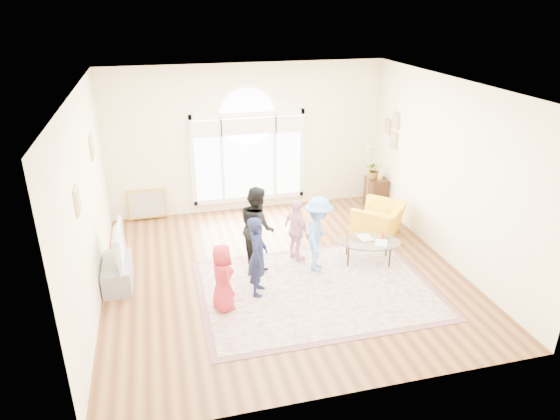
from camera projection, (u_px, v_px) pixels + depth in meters
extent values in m
plane|color=#542C15|center=(282.00, 272.00, 8.71)|extent=(6.00, 6.00, 0.00)
plane|color=beige|center=(248.00, 139.00, 10.75)|extent=(6.00, 0.00, 6.00)
plane|color=beige|center=(352.00, 280.00, 5.41)|extent=(6.00, 0.00, 6.00)
plane|color=beige|center=(87.00, 204.00, 7.40)|extent=(0.00, 6.00, 6.00)
plane|color=beige|center=(448.00, 172.00, 8.76)|extent=(0.00, 6.00, 6.00)
plane|color=white|center=(283.00, 86.00, 7.45)|extent=(6.00, 6.00, 0.00)
cube|color=white|center=(250.00, 198.00, 11.25)|extent=(2.50, 0.08, 0.10)
cube|color=white|center=(247.00, 114.00, 10.50)|extent=(2.50, 0.08, 0.10)
cube|color=white|center=(192.00, 162.00, 10.60)|extent=(0.10, 0.08, 2.00)
cube|color=white|center=(302.00, 154.00, 11.15)|extent=(0.10, 0.08, 2.00)
cube|color=#C6E2FF|center=(208.00, 161.00, 10.67)|extent=(0.55, 0.02, 1.80)
cube|color=#C6E2FF|center=(288.00, 155.00, 11.08)|extent=(0.55, 0.02, 1.80)
cube|color=#C6E2FF|center=(249.00, 157.00, 10.87)|extent=(1.10, 0.02, 1.80)
cylinder|color=#C6E2FF|center=(248.00, 117.00, 10.52)|extent=(1.20, 0.02, 1.20)
cube|color=white|center=(222.00, 160.00, 10.73)|extent=(0.07, 0.04, 1.80)
cube|color=white|center=(275.00, 156.00, 11.00)|extent=(0.07, 0.04, 1.80)
cube|color=white|center=(206.00, 128.00, 10.32)|extent=(0.65, 0.12, 0.35)
cube|color=white|center=(248.00, 126.00, 10.52)|extent=(1.20, 0.12, 0.35)
cube|color=white|center=(289.00, 123.00, 10.72)|extent=(0.65, 0.12, 0.35)
cube|color=tan|center=(92.00, 147.00, 8.37)|extent=(0.03, 0.34, 0.40)
cube|color=#ADA38E|center=(93.00, 147.00, 8.37)|extent=(0.01, 0.28, 0.34)
cube|color=tan|center=(77.00, 201.00, 6.45)|extent=(0.03, 0.30, 0.36)
cube|color=#ADA38E|center=(79.00, 201.00, 6.45)|extent=(0.01, 0.24, 0.30)
cube|color=tan|center=(396.00, 121.00, 10.40)|extent=(0.03, 0.28, 0.34)
cube|color=#ADA38E|center=(395.00, 121.00, 10.40)|extent=(0.01, 0.22, 0.28)
cube|color=tan|center=(394.00, 141.00, 10.57)|extent=(0.03, 0.28, 0.34)
cube|color=#ADA38E|center=(393.00, 141.00, 10.57)|extent=(0.01, 0.22, 0.28)
cube|color=tan|center=(388.00, 127.00, 10.80)|extent=(0.03, 0.26, 0.32)
cube|color=#ADA38E|center=(387.00, 127.00, 10.79)|extent=(0.01, 0.20, 0.26)
cube|color=#C4B798|center=(316.00, 289.00, 8.19)|extent=(3.60, 2.60, 0.02)
cube|color=#7E4F54|center=(316.00, 289.00, 8.19)|extent=(3.80, 2.80, 0.01)
cube|color=gray|center=(118.00, 273.00, 8.27)|extent=(0.45, 1.00, 0.42)
imported|color=black|center=(114.00, 246.00, 8.07)|extent=(0.14, 1.04, 0.60)
cube|color=#65DAE1|center=(119.00, 245.00, 8.09)|extent=(0.02, 0.86, 0.49)
ellipsoid|color=silver|center=(369.00, 241.00, 8.89)|extent=(1.31, 1.04, 0.02)
cylinder|color=black|center=(387.00, 247.00, 9.14)|extent=(0.03, 0.03, 0.40)
cylinder|color=black|center=(347.00, 246.00, 9.19)|extent=(0.03, 0.03, 0.40)
cylinder|color=black|center=(390.00, 258.00, 8.76)|extent=(0.03, 0.03, 0.40)
cylinder|color=black|center=(348.00, 257.00, 8.81)|extent=(0.03, 0.03, 0.40)
imported|color=#B2A58C|center=(360.00, 239.00, 8.94)|extent=(0.23, 0.30, 0.03)
imported|color=#B2A58C|center=(375.00, 243.00, 8.80)|extent=(0.32, 0.36, 0.02)
cylinder|color=#C43D26|center=(383.00, 236.00, 8.95)|extent=(0.07, 0.07, 0.12)
imported|color=yellow|center=(379.00, 220.00, 9.96)|extent=(1.31, 1.31, 0.64)
cube|color=black|center=(376.00, 193.00, 11.25)|extent=(0.40, 0.50, 0.70)
cylinder|color=black|center=(366.00, 211.00, 11.16)|extent=(0.20, 0.20, 0.02)
cylinder|color=#A68034|center=(368.00, 183.00, 10.90)|extent=(0.02, 0.02, 1.35)
cone|color=#CCB284|center=(370.00, 151.00, 10.61)|extent=(0.25, 0.25, 0.22)
cylinder|color=white|center=(373.00, 193.00, 11.24)|extent=(0.20, 0.20, 0.70)
imported|color=#33722D|center=(374.00, 170.00, 11.03)|extent=(0.44, 0.41, 0.40)
cube|color=tan|center=(148.00, 219.00, 10.78)|extent=(0.80, 0.14, 0.62)
imported|color=#B22431|center=(223.00, 278.00, 7.46)|extent=(0.46, 0.60, 1.08)
imported|color=#151C3D|center=(258.00, 256.00, 7.82)|extent=(0.45, 0.56, 1.32)
imported|color=black|center=(257.00, 227.00, 8.66)|extent=(0.63, 0.77, 1.47)
imported|color=#EDA9B4|center=(297.00, 231.00, 8.87)|extent=(0.50, 0.73, 1.16)
imported|color=#6197E6|center=(318.00, 234.00, 8.53)|extent=(0.81, 0.99, 1.34)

